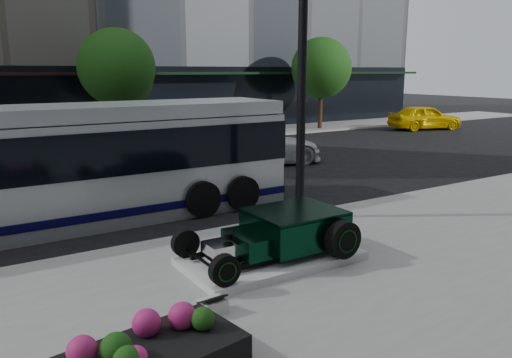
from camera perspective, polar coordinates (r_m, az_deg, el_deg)
ground at (r=14.22m, az=-3.28°, el=-3.01°), size 120.00×120.00×0.00m
sidewalk_far at (r=27.10m, az=-17.80°, el=3.87°), size 70.00×4.00×0.12m
street_trees at (r=26.27m, az=-15.35°, el=11.90°), size 29.80×3.80×5.70m
display_plinth at (r=9.78m, az=1.77°, el=-9.01°), size 3.40×1.80×0.15m
hot_rod at (r=9.79m, az=3.42°, el=-5.88°), size 3.22×2.00×0.81m
info_plaque at (r=7.86m, az=-5.00°, el=-14.22°), size 0.42×0.33×0.31m
lamppost at (r=12.20m, az=5.25°, el=10.99°), size 0.40×0.40×7.27m
transit_bus at (r=13.03m, az=-22.34°, el=1.37°), size 12.12×2.88×2.92m
white_sedan at (r=20.24m, az=0.12°, el=3.86°), size 5.67×3.01×1.56m
yellow_taxi at (r=34.32m, az=18.72°, el=6.70°), size 5.01×3.16×1.59m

